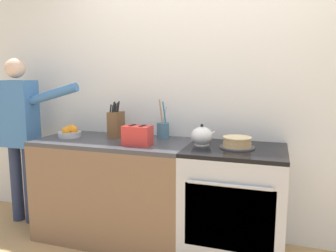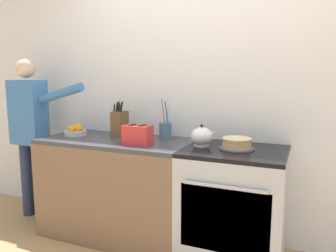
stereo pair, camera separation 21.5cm
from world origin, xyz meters
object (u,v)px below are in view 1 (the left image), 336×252
(layer_cake, at_px, (237,143))
(knife_block, at_px, (116,124))
(stove_range, at_px, (234,203))
(utensil_crock, at_px, (163,130))
(person_baker, at_px, (20,127))
(tea_kettle, at_px, (202,136))
(toaster, at_px, (137,135))
(fruit_bowl, at_px, (70,132))

(layer_cake, distance_m, knife_block, 1.09)
(stove_range, distance_m, utensil_crock, 0.86)
(person_baker, bearing_deg, knife_block, 15.65)
(layer_cake, bearing_deg, stove_range, -118.03)
(tea_kettle, distance_m, person_baker, 1.77)
(knife_block, xyz_separation_m, person_baker, (-0.97, -0.11, -0.06))
(utensil_crock, bearing_deg, layer_cake, -15.32)
(person_baker, bearing_deg, toaster, 3.21)
(layer_cake, xyz_separation_m, person_baker, (-2.05, -0.01, 0.02))
(layer_cake, distance_m, utensil_crock, 0.69)
(stove_range, relative_size, toaster, 3.72)
(stove_range, height_order, tea_kettle, tea_kettle)
(knife_block, bearing_deg, toaster, -37.75)
(stove_range, xyz_separation_m, fruit_bowl, (-1.48, -0.00, 0.49))
(utensil_crock, height_order, person_baker, person_baker)
(stove_range, height_order, layer_cake, layer_cake)
(tea_kettle, distance_m, toaster, 0.51)
(layer_cake, bearing_deg, fruit_bowl, -179.36)
(layer_cake, relative_size, utensil_crock, 0.78)
(stove_range, height_order, knife_block, knife_block)
(fruit_bowl, bearing_deg, toaster, -10.16)
(layer_cake, relative_size, person_baker, 0.17)
(knife_block, height_order, toaster, knife_block)
(layer_cake, distance_m, tea_kettle, 0.28)
(layer_cake, relative_size, knife_block, 0.83)
(stove_range, bearing_deg, knife_block, 173.98)
(fruit_bowl, bearing_deg, knife_block, 15.73)
(knife_block, bearing_deg, utensil_crock, 11.59)
(knife_block, distance_m, person_baker, 0.97)
(utensil_crock, relative_size, person_baker, 0.22)
(knife_block, bearing_deg, person_baker, -173.38)
(knife_block, bearing_deg, fruit_bowl, -164.27)
(tea_kettle, distance_m, utensil_crock, 0.42)
(tea_kettle, bearing_deg, toaster, -162.02)
(knife_block, relative_size, utensil_crock, 0.94)
(tea_kettle, height_order, toaster, tea_kettle)
(tea_kettle, bearing_deg, stove_range, -6.19)
(stove_range, distance_m, tea_kettle, 0.58)
(toaster, height_order, person_baker, person_baker)
(stove_range, relative_size, fruit_bowl, 4.37)
(knife_block, distance_m, utensil_crock, 0.43)
(fruit_bowl, height_order, toaster, toaster)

